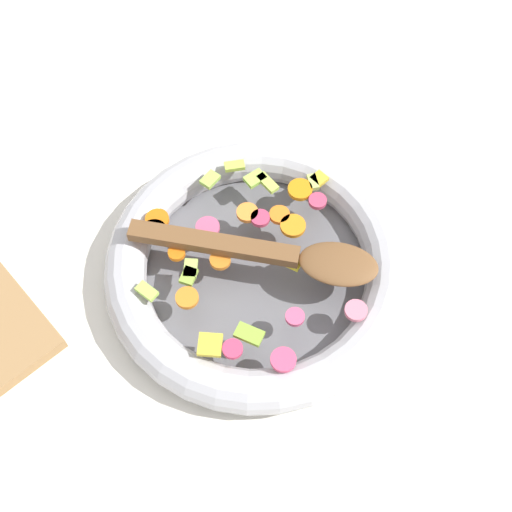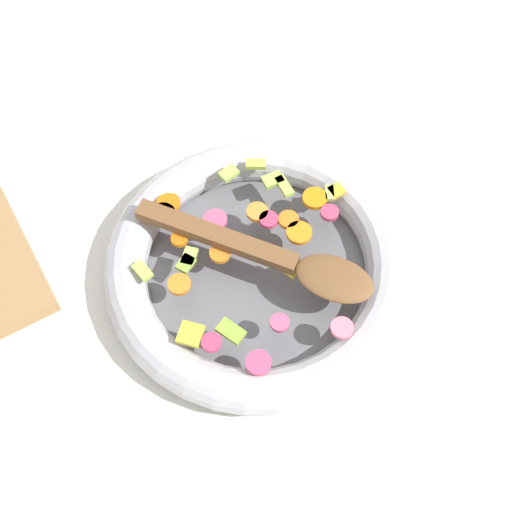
% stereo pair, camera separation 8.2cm
% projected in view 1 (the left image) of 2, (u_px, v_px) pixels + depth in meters
% --- Properties ---
extents(ground_plane, '(4.00, 4.00, 0.00)m').
position_uv_depth(ground_plane, '(256.00, 276.00, 0.86)').
color(ground_plane, silver).
extents(skillet, '(0.36, 0.36, 0.05)m').
position_uv_depth(skillet, '(256.00, 267.00, 0.84)').
color(skillet, slate).
rests_on(skillet, ground_plane).
extents(chopped_vegetables, '(0.27, 0.28, 0.01)m').
position_uv_depth(chopped_vegetables, '(243.00, 249.00, 0.82)').
color(chopped_vegetables, orange).
rests_on(chopped_vegetables, skillet).
extents(wooden_spoon, '(0.21, 0.25, 0.01)m').
position_uv_depth(wooden_spoon, '(280.00, 254.00, 0.80)').
color(wooden_spoon, brown).
rests_on(wooden_spoon, chopped_vegetables).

